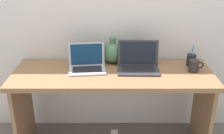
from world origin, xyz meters
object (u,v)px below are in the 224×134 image
object	(u,v)px
green_vase	(112,52)
pen_cup	(190,60)
power_brick	(114,133)
coffee_mug	(193,66)
laptop_left	(86,63)
laptop_right	(137,62)

from	to	relation	value
green_vase	pen_cup	xyz separation A→B (m)	(0.69, -0.07, -0.04)
green_vase	power_brick	size ratio (longest dim) A/B	3.33
coffee_mug	pen_cup	size ratio (longest dim) A/B	0.66
laptop_left	laptop_right	size ratio (longest dim) A/B	0.93
pen_cup	coffee_mug	bearing A→B (deg)	-94.14
coffee_mug	pen_cup	world-z (taller)	pen_cup
laptop_left	laptop_right	xyz separation A→B (m)	(0.44, 0.00, 0.00)
coffee_mug	power_brick	world-z (taller)	coffee_mug
laptop_right	power_brick	world-z (taller)	laptop_right
laptop_left	coffee_mug	xyz separation A→B (m)	(0.90, -0.05, -0.01)
coffee_mug	laptop_right	bearing A→B (deg)	173.36
green_vase	pen_cup	bearing A→B (deg)	-6.01
laptop_right	power_brick	bearing A→B (deg)	169.07
coffee_mug	green_vase	bearing A→B (deg)	163.52
laptop_right	coffee_mug	size ratio (longest dim) A/B	2.83
pen_cup	power_brick	size ratio (longest dim) A/B	2.68
green_vase	laptop_right	bearing A→B (deg)	-34.17
laptop_left	green_vase	world-z (taller)	green_vase
power_brick	pen_cup	bearing A→B (deg)	3.05
pen_cup	laptop_right	bearing A→B (deg)	-171.01
laptop_right	pen_cup	xyz separation A→B (m)	(0.47, 0.07, -0.01)
laptop_left	power_brick	xyz separation A→B (m)	(0.24, 0.04, -0.76)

